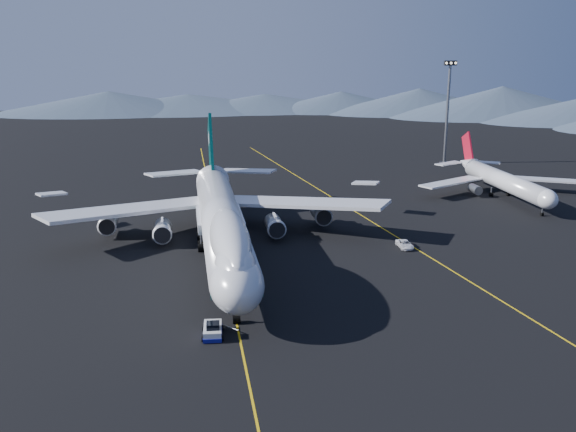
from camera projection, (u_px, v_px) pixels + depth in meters
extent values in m
plane|color=black|center=(223.00, 255.00, 102.68)|extent=(500.00, 500.00, 0.00)
cube|color=#E4B50D|center=(223.00, 254.00, 102.67)|extent=(0.25, 220.00, 0.01)
cube|color=#E4B50D|center=(384.00, 229.00, 116.89)|extent=(28.08, 198.09, 0.01)
cone|color=#405063|center=(109.00, 100.00, 315.37)|extent=(100.00, 100.00, 12.00)
cone|color=#405063|center=(265.00, 98.00, 328.12)|extent=(100.00, 100.00, 12.00)
cone|color=#405063|center=(419.00, 100.00, 316.13)|extent=(100.00, 100.00, 12.00)
cylinder|color=silver|center=(222.00, 221.00, 101.23)|extent=(6.50, 56.00, 6.50)
ellipsoid|color=silver|center=(237.00, 284.00, 74.54)|extent=(6.50, 10.40, 6.50)
ellipsoid|color=silver|center=(230.00, 240.00, 82.95)|extent=(5.13, 25.16, 5.85)
cube|color=black|center=(238.00, 280.00, 72.32)|extent=(3.60, 1.61, 1.29)
cone|color=silver|center=(211.00, 175.00, 132.48)|extent=(6.50, 12.00, 6.50)
cube|color=#033937|center=(221.00, 225.00, 102.41)|extent=(6.24, 60.00, 1.10)
cube|color=silver|center=(220.00, 219.00, 106.75)|extent=(7.50, 13.00, 1.60)
cube|color=silver|center=(133.00, 209.00, 110.03)|extent=(30.62, 23.28, 2.83)
cube|color=silver|center=(299.00, 203.00, 114.56)|extent=(30.62, 23.28, 2.83)
cylinder|color=slate|center=(163.00, 230.00, 107.72)|extent=(2.90, 5.50, 2.90)
cylinder|color=slate|center=(109.00, 222.00, 112.44)|extent=(2.90, 5.50, 2.90)
cylinder|color=slate|center=(274.00, 225.00, 110.69)|extent=(2.90, 5.50, 2.90)
cylinder|color=slate|center=(320.00, 213.00, 118.37)|extent=(2.90, 5.50, 2.90)
cube|color=#033937|center=(211.00, 152.00, 130.23)|extent=(0.55, 14.11, 15.94)
cube|color=silver|center=(175.00, 173.00, 132.63)|extent=(12.39, 9.47, 0.98)
cube|color=silver|center=(247.00, 171.00, 134.97)|extent=(12.39, 9.47, 0.98)
cylinder|color=black|center=(236.00, 319.00, 77.27)|extent=(0.90, 1.10, 1.10)
cube|color=silver|center=(213.00, 330.00, 73.86)|extent=(2.33, 4.22, 1.02)
cube|color=navy|center=(213.00, 333.00, 73.96)|extent=(2.43, 4.41, 0.46)
cube|color=black|center=(212.00, 324.00, 73.67)|extent=(1.59, 1.59, 0.84)
cylinder|color=silver|center=(505.00, 182.00, 139.40)|extent=(3.89, 32.75, 3.89)
ellipsoid|color=silver|center=(546.00, 199.00, 123.79)|extent=(3.89, 5.44, 3.89)
cone|color=silver|center=(467.00, 164.00, 157.83)|extent=(3.89, 7.16, 3.89)
cube|color=silver|center=(451.00, 182.00, 142.90)|extent=(17.19, 11.60, 0.36)
cube|color=silver|center=(536.00, 179.00, 146.09)|extent=(17.19, 11.60, 0.36)
cylinder|color=slate|center=(475.00, 189.00, 141.49)|extent=(1.94, 3.58, 1.94)
cylinder|color=slate|center=(523.00, 187.00, 143.25)|extent=(1.94, 3.58, 1.94)
cube|color=#B01025|center=(468.00, 148.00, 157.31)|extent=(0.36, 6.98, 8.25)
imported|color=white|center=(405.00, 244.00, 105.91)|extent=(2.13, 4.50, 1.24)
cylinder|color=black|center=(444.00, 162.00, 181.60)|extent=(2.63, 2.63, 0.44)
cylinder|color=slate|center=(447.00, 115.00, 178.12)|extent=(0.77, 0.77, 27.36)
cube|color=black|center=(450.00, 63.00, 174.50)|extent=(3.50, 0.88, 1.31)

